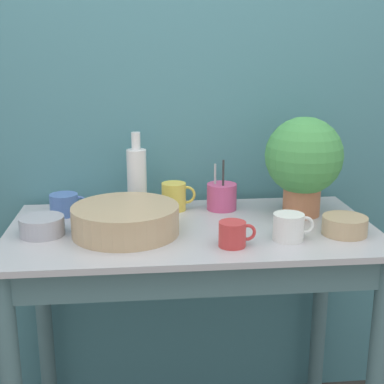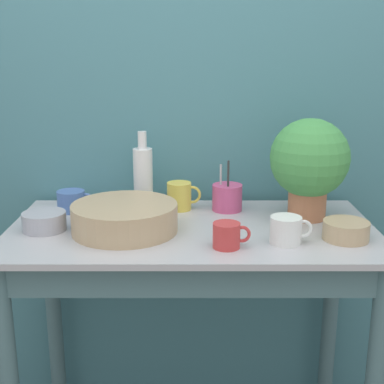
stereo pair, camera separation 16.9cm
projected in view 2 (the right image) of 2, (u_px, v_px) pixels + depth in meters
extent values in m
cube|color=teal|center=(192.00, 115.00, 2.04)|extent=(6.00, 0.05, 2.40)
cylinder|color=slate|center=(54.00, 311.00, 2.14)|extent=(0.06, 0.06, 0.86)
cylinder|color=slate|center=(331.00, 311.00, 2.14)|extent=(0.06, 0.06, 0.86)
cube|color=slate|center=(192.00, 280.00, 1.53)|extent=(1.11, 0.02, 0.10)
cube|color=#B2B2B7|center=(192.00, 230.00, 1.77)|extent=(1.21, 0.63, 0.02)
cylinder|color=#B7704C|center=(307.00, 204.00, 1.85)|extent=(0.13, 0.13, 0.10)
sphere|color=#47994C|center=(310.00, 158.00, 1.80)|extent=(0.27, 0.27, 0.27)
cylinder|color=tan|center=(125.00, 218.00, 1.72)|extent=(0.34, 0.34, 0.09)
cylinder|color=white|center=(143.00, 179.00, 1.95)|extent=(0.07, 0.07, 0.22)
cylinder|color=white|center=(142.00, 140.00, 1.91)|extent=(0.03, 0.03, 0.06)
cylinder|color=white|center=(286.00, 230.00, 1.61)|extent=(0.10, 0.10, 0.08)
torus|color=white|center=(303.00, 229.00, 1.61)|extent=(0.06, 0.01, 0.06)
cylinder|color=#E5CC4C|center=(179.00, 196.00, 1.95)|extent=(0.09, 0.09, 0.10)
torus|color=#E5CC4C|center=(193.00, 195.00, 1.95)|extent=(0.07, 0.01, 0.07)
cylinder|color=#4C70B7|center=(71.00, 201.00, 1.93)|extent=(0.10, 0.10, 0.08)
torus|color=#4C70B7|center=(86.00, 200.00, 1.93)|extent=(0.05, 0.01, 0.05)
cylinder|color=#C63838|center=(226.00, 235.00, 1.58)|extent=(0.08, 0.08, 0.08)
torus|color=#C63838|center=(242.00, 234.00, 1.58)|extent=(0.05, 0.01, 0.05)
cylinder|color=#A8A8B2|center=(44.00, 221.00, 1.73)|extent=(0.14, 0.14, 0.06)
cylinder|color=tan|center=(346.00, 230.00, 1.65)|extent=(0.14, 0.14, 0.06)
cylinder|color=#CC4C7F|center=(227.00, 197.00, 1.94)|extent=(0.11, 0.11, 0.10)
cylinder|color=#B7B7BC|center=(221.00, 187.00, 1.93)|extent=(0.01, 0.02, 0.17)
cylinder|color=#333333|center=(228.00, 187.00, 1.90)|extent=(0.01, 0.01, 0.19)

